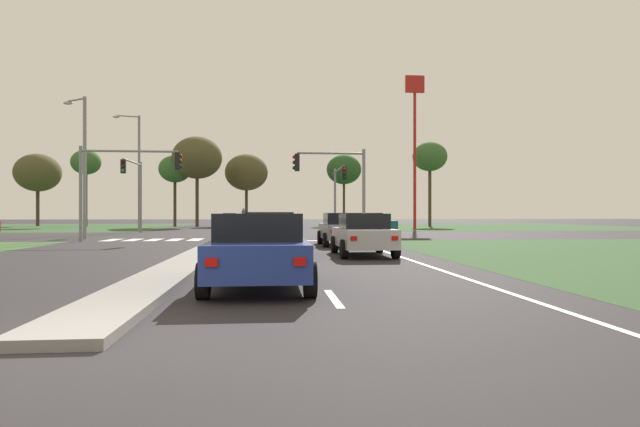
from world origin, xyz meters
The scene contains 38 objects.
ground_plane centered at (0.00, 30.00, 0.00)m, with size 200.00×200.00×0.00m, color #282628.
grass_verge_far_left centered at (-25.50, 54.50, 0.00)m, with size 35.00×35.00×0.01m, color #2D4C28.
grass_verge_far_right centered at (25.50, 54.50, 0.00)m, with size 35.00×35.00×0.01m, color #2D4C28.
median_island_near centered at (0.00, 11.00, 0.07)m, with size 1.20×22.00×0.14m, color gray.
median_island_far centered at (0.00, 55.00, 0.07)m, with size 1.20×36.00×0.14m, color #ADA89E.
lane_dash_near centered at (3.50, 3.32, 0.01)m, with size 0.14×2.00×0.01m, color silver.
lane_dash_second centered at (3.50, 9.32, 0.01)m, with size 0.14×2.00×0.01m, color silver.
lane_dash_third centered at (3.50, 15.32, 0.01)m, with size 0.14×2.00×0.01m, color silver.
lane_dash_fourth centered at (3.50, 21.32, 0.01)m, with size 0.14×2.00×0.01m, color silver.
edge_line_right centered at (6.85, 12.00, 0.01)m, with size 0.14×24.00×0.01m, color silver.
stop_bar_near centered at (3.80, 23.00, 0.01)m, with size 6.40×0.50×0.01m, color silver.
crosswalk_bar_near centered at (-6.40, 24.80, 0.01)m, with size 0.70×2.80×0.01m, color silver.
crosswalk_bar_second centered at (-5.25, 24.80, 0.01)m, with size 0.70×2.80×0.01m, color silver.
crosswalk_bar_third centered at (-4.10, 24.80, 0.01)m, with size 0.70×2.80×0.01m, color silver.
crosswalk_bar_fourth centered at (-2.95, 24.80, 0.01)m, with size 0.70×2.80×0.01m, color silver.
crosswalk_bar_fifth centered at (-1.80, 24.80, 0.01)m, with size 0.70×2.80×0.01m, color silver.
car_blue_near centered at (2.17, 4.74, 0.76)m, with size 2.08×4.16×1.49m.
car_beige_second centered at (2.38, 12.23, 0.79)m, with size 1.97×4.59×1.53m.
car_grey_third centered at (5.73, 18.76, 0.78)m, with size 1.99×4.38×1.51m.
car_teal_fourth centered at (8.73, 29.40, 0.78)m, with size 4.24×2.00×1.53m.
car_navy_sixth centered at (-2.40, 59.04, 0.78)m, with size 1.95×4.34×1.52m.
car_silver_seventh centered at (5.67, 12.68, 0.76)m, with size 1.94×4.20×1.49m.
car_black_eighth centered at (2.40, 18.25, 0.77)m, with size 2.09×4.41×1.51m.
traffic_signal_far_left centered at (-7.60, 34.64, 3.82)m, with size 0.32×5.29×5.49m.
traffic_signal_near_left centered at (-5.52, 23.40, 3.56)m, with size 5.39×0.32×5.07m.
traffic_signal_near_right centered at (6.08, 23.40, 3.48)m, with size 4.07×0.32×5.07m.
traffic_signal_far_right centered at (7.60, 34.40, 3.58)m, with size 0.32×5.69×5.09m.
street_lamp_second centered at (-8.48, 26.37, 4.64)m, with size 1.67×1.20×8.29m.
street_lamp_third centered at (-8.51, 39.21, 5.30)m, with size 2.09×0.72×9.55m.
pedestrian_at_median centered at (0.04, 42.37, 1.28)m, with size 0.34×0.34×1.87m.
fastfood_pole_sign centered at (16.03, 43.47, 10.33)m, with size 1.80×0.40×14.52m.
treeline_near centered at (-24.64, 59.25, 6.23)m, with size 5.19×5.19×8.46m.
treeline_second centered at (-18.19, 56.23, 7.16)m, with size 3.26×3.26×8.63m.
treeline_third centered at (-8.21, 55.12, 6.42)m, with size 3.59×3.59×8.00m.
treeline_fourth centered at (-5.67, 54.40, 7.66)m, with size 5.51×5.51×10.03m.
treeline_fifth centered at (-0.43, 59.08, 6.43)m, with size 5.16×5.16×8.64m.
treeline_sixth centered at (11.36, 58.43, 6.80)m, with size 4.22×4.22×8.63m.
treeline_seventh centered at (20.70, 53.92, 7.95)m, with size 3.95×3.95×9.71m.
Camera 1 is at (2.39, -5.96, 1.50)m, focal length 30.01 mm.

